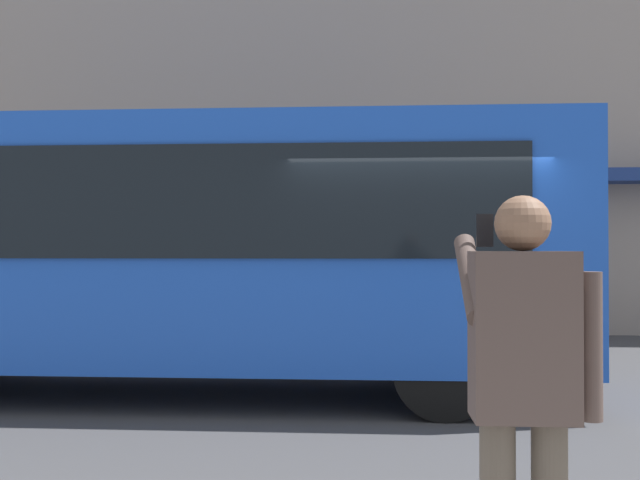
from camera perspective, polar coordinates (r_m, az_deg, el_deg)
ground_plane at (r=8.05m, az=7.34°, el=-12.46°), size 60.00×60.00×0.00m
building_facade_far at (r=15.31m, az=5.78°, el=15.78°), size 28.00×1.55×12.00m
red_bus at (r=8.50m, az=-11.88°, el=-0.41°), size 9.05×2.54×3.08m
pedestrian_photographer at (r=3.03m, az=15.59°, el=-10.14°), size 0.53×0.52×1.70m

